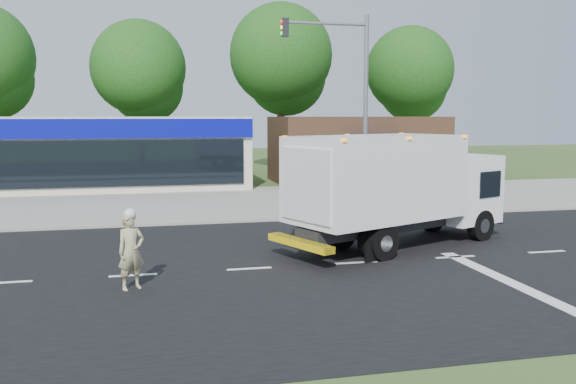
{
  "coord_description": "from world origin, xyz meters",
  "views": [
    {
      "loc": [
        -5.55,
        -15.63,
        4.06
      ],
      "look_at": [
        -1.32,
        2.66,
        1.7
      ],
      "focal_mm": 38.0,
      "sensor_mm": 36.0,
      "label": 1
    }
  ],
  "objects": [
    {
      "name": "sidewalk",
      "position": [
        0.0,
        8.2,
        0.06
      ],
      "size": [
        60.0,
        2.4,
        0.12
      ],
      "primitive_type": "cube",
      "color": "gray",
      "rests_on": "ground"
    },
    {
      "name": "parking_apron",
      "position": [
        0.0,
        14.0,
        0.01
      ],
      "size": [
        60.0,
        9.0,
        0.02
      ],
      "primitive_type": "cube",
      "color": "gray",
      "rests_on": "ground"
    },
    {
      "name": "retail_strip_mall",
      "position": [
        -9.0,
        19.93,
        2.01
      ],
      "size": [
        18.0,
        6.2,
        4.0
      ],
      "color": "beige",
      "rests_on": "ground"
    },
    {
      "name": "ground",
      "position": [
        0.0,
        0.0,
        0.0
      ],
      "size": [
        120.0,
        120.0,
        0.0
      ],
      "primitive_type": "plane",
      "color": "#385123",
      "rests_on": "ground"
    },
    {
      "name": "road_asphalt",
      "position": [
        0.0,
        0.0,
        0.0
      ],
      "size": [
        60.0,
        14.0,
        0.02
      ],
      "primitive_type": "cube",
      "color": "black",
      "rests_on": "ground"
    },
    {
      "name": "traffic_signal_pole",
      "position": [
        2.35,
        7.6,
        4.92
      ],
      "size": [
        3.51,
        0.25,
        8.0
      ],
      "color": "gray",
      "rests_on": "ground"
    },
    {
      "name": "lane_markings",
      "position": [
        1.35,
        -1.35,
        0.02
      ],
      "size": [
        55.2,
        7.0,
        0.01
      ],
      "color": "silver",
      "rests_on": "road_asphalt"
    },
    {
      "name": "brown_storefront",
      "position": [
        7.0,
        19.98,
        2.0
      ],
      "size": [
        10.0,
        6.7,
        4.0
      ],
      "color": "#382316",
      "rests_on": "ground"
    },
    {
      "name": "background_trees",
      "position": [
        -0.85,
        28.16,
        7.38
      ],
      "size": [
        36.77,
        7.39,
        12.1
      ],
      "color": "#332114",
      "rests_on": "ground"
    },
    {
      "name": "emergency_worker",
      "position": [
        -5.99,
        -1.24,
        0.94
      ],
      "size": [
        0.79,
        0.69,
        1.93
      ],
      "rotation": [
        0.0,
        0.0,
        0.47
      ],
      "color": "tan",
      "rests_on": "ground"
    },
    {
      "name": "ems_box_truck",
      "position": [
        1.87,
        1.76,
        2.01
      ],
      "size": [
        8.17,
        5.33,
        3.48
      ],
      "rotation": [
        0.0,
        0.0,
        0.41
      ],
      "color": "black",
      "rests_on": "ground"
    }
  ]
}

